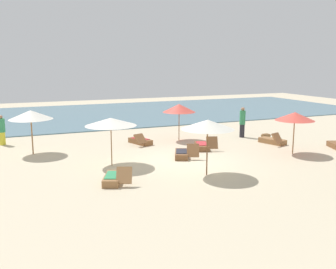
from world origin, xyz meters
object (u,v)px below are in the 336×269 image
person_0 (2,130)px  umbrella_1 (31,115)px  umbrella_0 (208,125)px  umbrella_3 (111,122)px  person_1 (242,122)px  lounger_5 (203,146)px  umbrella_4 (179,108)px  lounger_1 (273,141)px  dog (266,136)px  umbrella_2 (295,116)px  lounger_0 (114,178)px  lounger_3 (140,141)px  lounger_4 (183,154)px

person_0 → umbrella_1: bearing=-64.7°
umbrella_0 → umbrella_3: bearing=136.6°
umbrella_1 → person_1: umbrella_1 is taller
umbrella_0 → lounger_5: umbrella_0 is taller
umbrella_0 → umbrella_4: umbrella_0 is taller
lounger_1 → person_0: size_ratio=1.07×
lounger_5 → umbrella_3: bearing=-166.3°
umbrella_4 → dog: (4.98, -1.52, -1.72)m
umbrella_0 → dog: size_ratio=3.19×
lounger_5 → person_0: bearing=151.6°
umbrella_2 → umbrella_3: 8.94m
lounger_0 → person_1: (9.50, 5.72, 0.75)m
umbrella_0 → umbrella_2: 5.90m
umbrella_4 → person_1: umbrella_4 is taller
dog → lounger_3: bearing=169.2°
umbrella_2 → lounger_0: 9.62m
lounger_1 → umbrella_4: bearing=146.4°
umbrella_0 → person_0: (-7.59, 9.45, -1.25)m
lounger_1 → lounger_5: bearing=175.3°
umbrella_1 → lounger_0: 6.77m
umbrella_4 → person_1: 4.07m
umbrella_2 → person_1: bearing=88.8°
person_1 → dog: size_ratio=2.58×
umbrella_2 → dog: size_ratio=2.94×
lounger_5 → lounger_0: bearing=-147.0°
lounger_5 → person_1: person_1 is taller
umbrella_2 → person_1: (0.10, 4.63, -0.95)m
umbrella_4 → lounger_5: bearing=-85.7°
umbrella_4 → person_0: 9.88m
lounger_0 → dog: size_ratio=2.48×
umbrella_3 → person_0: (-4.45, 6.48, -1.12)m
umbrella_3 → dog: umbrella_3 is taller
umbrella_2 → lounger_1: umbrella_2 is taller
umbrella_1 → umbrella_3: (3.06, -3.54, -0.02)m
umbrella_1 → umbrella_4: size_ratio=1.03×
umbrella_4 → lounger_4: size_ratio=1.23×
umbrella_0 → umbrella_4: (1.87, 6.82, -0.18)m
umbrella_0 → lounger_3: 6.99m
umbrella_0 → lounger_5: size_ratio=1.31×
umbrella_3 → lounger_0: bearing=-103.1°
lounger_4 → lounger_5: (1.73, 1.20, 0.00)m
lounger_5 → umbrella_0: bearing=-116.1°
umbrella_0 → dog: 8.87m
person_0 → dog: person_0 is taller
umbrella_3 → dog: (9.99, 2.33, -1.77)m
lounger_5 → dog: lounger_5 is taller
lounger_0 → dog: bearing=24.6°
umbrella_3 → dog: 10.41m
lounger_0 → lounger_1: (10.01, 3.42, -0.01)m
umbrella_1 → person_1: (11.99, -0.32, -1.04)m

